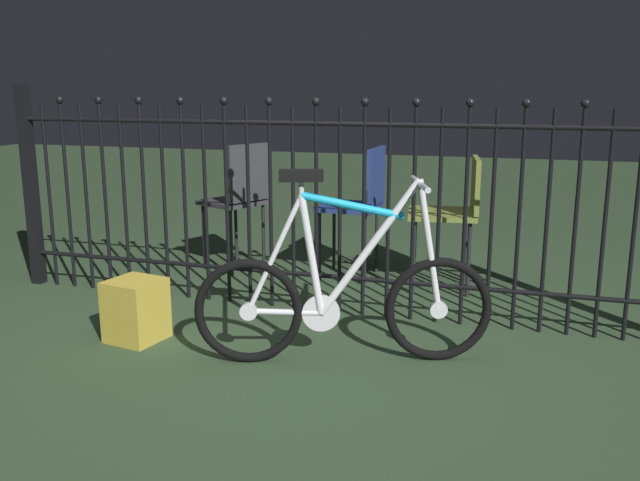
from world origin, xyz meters
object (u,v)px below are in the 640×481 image
(display_crate, at_px, (136,310))
(chair_olive, at_px, (455,207))
(chair_navy, at_px, (360,198))
(bicycle, at_px, (343,297))
(chair_charcoal, at_px, (240,193))

(display_crate, bearing_deg, chair_olive, 44.05)
(chair_olive, distance_m, chair_navy, 0.64)
(chair_olive, relative_size, chair_navy, 0.96)
(bicycle, bearing_deg, chair_olive, 75.34)
(chair_olive, relative_size, chair_charcoal, 0.94)
(bicycle, distance_m, display_crate, 1.11)
(chair_charcoal, xyz_separation_m, chair_navy, (0.85, 0.07, -0.00))
(chair_olive, distance_m, display_crate, 2.06)
(chair_charcoal, distance_m, display_crate, 1.48)
(chair_navy, xyz_separation_m, display_crate, (-0.82, -1.49, -0.39))
(chair_charcoal, bearing_deg, chair_navy, 4.52)
(chair_olive, bearing_deg, chair_charcoal, 179.30)
(chair_charcoal, bearing_deg, bicycle, -50.91)
(chair_charcoal, bearing_deg, display_crate, -88.75)
(chair_navy, bearing_deg, chair_olive, -7.65)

